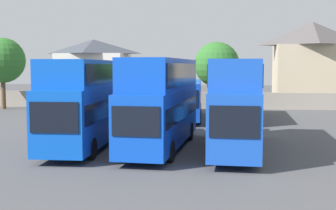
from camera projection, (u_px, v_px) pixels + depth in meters
ground at (187, 115)px, 43.45m from camera, size 140.00×140.00×0.00m
depot_boundary_wall at (192, 100)px, 50.45m from camera, size 56.00×0.50×1.80m
bus_1 at (86, 99)px, 26.06m from camera, size 2.86×10.47×4.99m
bus_2 at (162, 98)px, 25.76m from camera, size 3.25×11.32×5.07m
bus_3 at (236, 100)px, 25.23m from camera, size 2.92×11.37×4.99m
bus_4 at (137, 88)px, 41.09m from camera, size 2.82×12.00×4.82m
bus_5 at (186, 97)px, 40.46m from camera, size 3.00×11.76×3.32m
bus_6 at (239, 97)px, 40.11m from camera, size 2.93×11.59×3.47m
house_terrace_left at (94, 70)px, 61.15m from camera, size 9.26×7.14×8.19m
house_terrace_centre at (312, 62)px, 57.15m from camera, size 9.44×6.68×10.14m
tree_left_of_lot at (2, 61)px, 49.57m from camera, size 4.90×4.90×7.73m
tree_behind_wall at (217, 64)px, 52.27m from camera, size 5.14×5.14×7.42m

